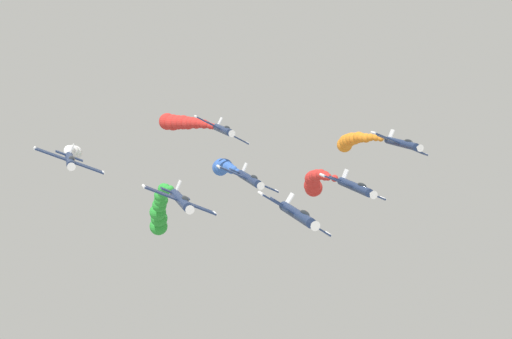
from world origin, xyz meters
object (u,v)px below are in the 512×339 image
airplane_lead (297,214)px  airplane_trailing (70,160)px  airplane_left_inner (355,187)px  airplane_right_inner (181,200)px  airplane_right_outer (402,143)px  airplane_high_slot (223,130)px  airplane_left_outer (250,179)px

airplane_lead → airplane_trailing: airplane_trailing is taller
airplane_left_inner → airplane_right_inner: bearing=3.7°
airplane_right_outer → airplane_high_slot: bearing=-26.8°
airplane_right_inner → airplane_right_outer: size_ratio=1.00×
airplane_lead → airplane_right_outer: (-24.40, -23.37, 4.17)m
airplane_right_outer → airplane_trailing: 47.34m
airplane_lead → airplane_left_outer: size_ratio=1.00×
airplane_right_inner → airplane_trailing: (12.18, -12.85, 3.44)m
airplane_right_inner → airplane_trailing: 18.04m
airplane_left_inner → airplane_high_slot: (11.82, -23.33, 5.42)m
airplane_right_outer → airplane_high_slot: airplane_high_slot is taller
airplane_right_inner → airplane_right_outer: airplane_right_outer is taller
airplane_lead → airplane_trailing: (22.93, -23.55, 3.52)m
airplane_right_inner → airplane_trailing: airplane_trailing is taller
airplane_right_outer → airplane_right_inner: bearing=19.8°
airplane_right_inner → airplane_left_outer: size_ratio=1.00×
airplane_trailing → airplane_left_outer: bearing=178.0°
airplane_lead → airplane_left_inner: (-12.13, -12.18, 0.26)m
airplane_right_inner → airplane_high_slot: bearing=-114.0°
airplane_high_slot → airplane_left_inner: bearing=116.9°
airplane_lead → airplane_left_inner: airplane_lead is taller
airplane_lead → airplane_left_inner: size_ratio=1.00×
airplane_left_inner → airplane_right_inner: size_ratio=1.00×
airplane_right_outer → airplane_left_inner: bearing=42.4°
airplane_left_outer → airplane_right_outer: bearing=-178.3°
airplane_left_inner → airplane_left_outer: bearing=-43.2°
airplane_lead → airplane_left_inner: bearing=-134.9°
airplane_left_outer → airplane_right_outer: (-23.44, -0.68, 4.07)m
airplane_left_outer → airplane_high_slot: airplane_high_slot is taller
airplane_left_outer → airplane_trailing: size_ratio=1.00×
airplane_trailing → airplane_high_slot: (-23.25, -11.97, 2.16)m
airplane_right_outer → airplane_trailing: size_ratio=1.00×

